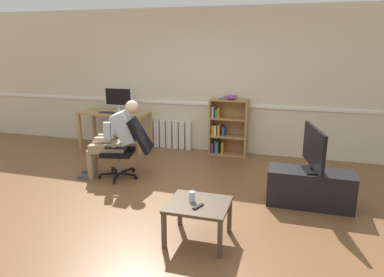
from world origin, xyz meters
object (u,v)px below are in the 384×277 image
Objects in this scene: tv_stand at (310,188)px; coffee_table at (198,208)px; drinking_glass at (192,196)px; office_chair at (128,146)px; radiator at (169,134)px; tv_screen at (314,149)px; computer_mouse at (124,113)px; bookshelf at (226,127)px; imac_monitor at (118,98)px; person_seated at (115,137)px; keyboard at (111,113)px; spare_remote at (198,206)px; computer_desk at (115,117)px.

tv_stand reaches higher than coffee_table.
office_chair is at bearing 135.48° from drinking_glass.
radiator is 3.35m from tv_screen.
computer_mouse is 1.96m from bookshelf.
person_seated is at bearing -64.53° from imac_monitor.
bookshelf is at bearing -4.79° from radiator.
tv_screen is (0.00, 0.00, 0.53)m from tv_stand.
office_chair reaches higher than radiator.
radiator is (0.93, 0.31, -0.75)m from imac_monitor.
coffee_table is (2.42, -2.89, -0.66)m from imac_monitor.
keyboard is 0.68× the size of coffee_table.
bookshelf is 1.76× the size of coffee_table.
tv_screen is (3.65, -1.44, 0.00)m from keyboard.
coffee_table is (1.49, -3.20, 0.08)m from radiator.
drinking_glass is at bearing 36.69° from person_seated.
tv_screen is 1.32× the size of coffee_table.
spare_remote is (1.75, -1.51, -0.22)m from person_seated.
keyboard is 0.48× the size of radiator.
computer_desk is at bearing 156.20° from computer_mouse.
coffee_table is 4.28× the size of spare_remote.
person_seated is 2.16m from drinking_glass.
drinking_glass is (2.34, -2.85, -0.55)m from imac_monitor.
bookshelf is 2.40m from tv_screen.
office_chair is (0.95, -1.20, -0.25)m from keyboard.
computer_mouse is at bearing 156.57° from tv_stand.
keyboard is 4.38× the size of computer_mouse.
computer_mouse is at bearing 4.21° from keyboard.
imac_monitor is at bearing -161.42° from radiator.
computer_mouse reaches higher than drinking_glass.
keyboard is at bearing -161.75° from person_seated.
keyboard is at bearing -168.80° from bookshelf.
computer_desk is 9.03× the size of spare_remote.
tv_stand is (2.89, -0.20, -0.42)m from person_seated.
office_chair is 9.05× the size of drinking_glass.
office_chair is (0.95, -1.34, -0.13)m from computer_desk.
computer_mouse is at bearing -164.06° from office_chair.
computer_mouse is 0.08× the size of person_seated.
drinking_glass is (-0.08, 0.03, 0.11)m from coffee_table.
computer_desk reaches higher than spare_remote.
keyboard reaches higher than tv_stand.
keyboard is at bearing 158.42° from tv_stand.
office_chair is 0.89× the size of tv_stand.
keyboard is at bearing 55.30° from tv_screen.
person_seated is at bearing -90.00° from office_chair.
computer_mouse reaches higher than coffee_table.
drinking_glass reaches higher than coffee_table.
bookshelf is 1.21m from radiator.
drinking_glass is (1.41, -3.16, 0.20)m from radiator.
bookshelf is (2.18, 0.29, -0.12)m from computer_desk.
keyboard reaches higher than computer_desk.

